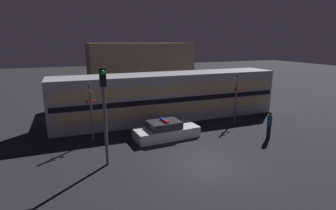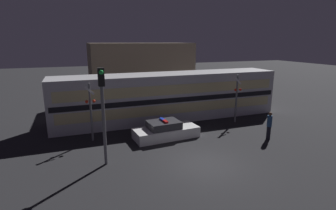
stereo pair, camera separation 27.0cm
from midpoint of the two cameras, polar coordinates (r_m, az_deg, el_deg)
The scene contains 8 objects.
ground_plane at distance 14.22m, azimuth 8.41°, elevation -12.67°, with size 120.00×120.00×0.00m, color black.
train at distance 21.50m, azimuth 0.69°, elevation 1.91°, with size 18.45×3.05×3.76m.
police_car at distance 17.52m, azimuth -0.08°, elevation -5.63°, with size 4.40×2.03×1.28m.
pedestrian at distance 18.37m, azimuth 21.56°, elevation -4.16°, with size 0.31×0.31×1.85m.
crossing_signal_near at distance 21.13m, azimuth 15.07°, elevation 1.72°, with size 0.64×0.30×3.78m.
crossing_signal_far at distance 17.23m, azimuth -16.02°, elevation -1.05°, with size 0.64×0.30×3.76m.
traffic_light_corner at distance 13.37m, azimuth -13.46°, elevation 0.08°, with size 0.30×0.46×5.05m.
building_left at distance 27.82m, azimuth -5.71°, elevation 6.99°, with size 10.19×5.22×6.11m.
Camera 2 is at (-6.17, -11.14, 6.29)m, focal length 28.00 mm.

